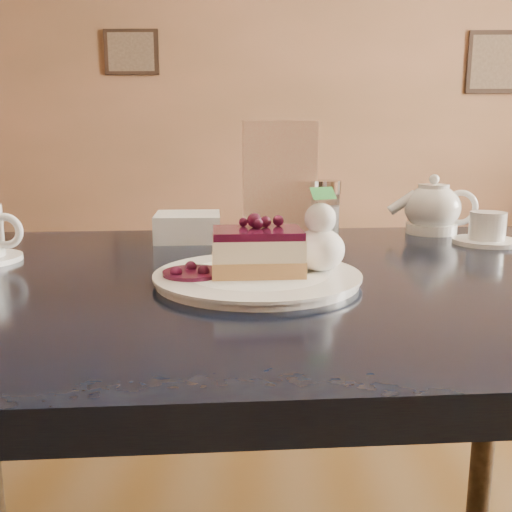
{
  "coord_description": "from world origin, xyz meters",
  "views": [
    {
      "loc": [
        -0.21,
        -0.51,
        0.93
      ],
      "look_at": [
        -0.23,
        0.15,
        0.79
      ],
      "focal_mm": 40.0,
      "sensor_mm": 36.0,
      "label": 1
    }
  ],
  "objects_px": {
    "cheesecake_slice": "(257,252)",
    "tea_set": "(442,214)",
    "main_table": "(255,326)",
    "dessert_plate": "(257,278)"
  },
  "relations": [
    {
      "from": "cheesecake_slice",
      "to": "tea_set",
      "type": "bearing_deg",
      "value": 41.42
    },
    {
      "from": "main_table",
      "to": "cheesecake_slice",
      "type": "distance_m",
      "value": 0.13
    },
    {
      "from": "dessert_plate",
      "to": "cheesecake_slice",
      "type": "distance_m",
      "value": 0.04
    },
    {
      "from": "dessert_plate",
      "to": "tea_set",
      "type": "relative_size",
      "value": 1.15
    },
    {
      "from": "tea_set",
      "to": "main_table",
      "type": "bearing_deg",
      "value": -137.28
    },
    {
      "from": "cheesecake_slice",
      "to": "tea_set",
      "type": "relative_size",
      "value": 0.55
    },
    {
      "from": "dessert_plate",
      "to": "tea_set",
      "type": "distance_m",
      "value": 0.52
    },
    {
      "from": "main_table",
      "to": "tea_set",
      "type": "relative_size",
      "value": 5.43
    },
    {
      "from": "main_table",
      "to": "cheesecake_slice",
      "type": "relative_size",
      "value": 9.96
    },
    {
      "from": "main_table",
      "to": "dessert_plate",
      "type": "distance_m",
      "value": 0.1
    }
  ]
}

